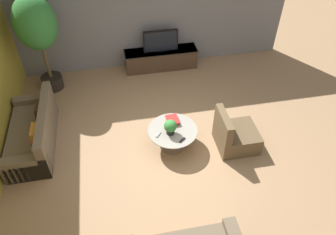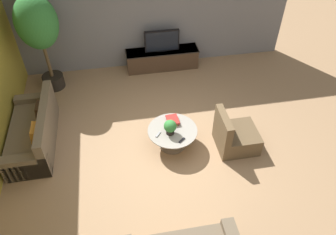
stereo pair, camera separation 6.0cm
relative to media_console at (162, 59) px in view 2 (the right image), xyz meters
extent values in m
plane|color=#9E7A56|center=(-0.35, -2.94, -0.27)|extent=(24.00, 24.00, 0.00)
cube|color=slate|center=(-0.35, 0.32, 1.23)|extent=(7.40, 0.12, 3.00)
cube|color=#473323|center=(0.00, 0.00, -0.01)|extent=(1.87, 0.48, 0.53)
cube|color=#2D2823|center=(0.00, 0.00, 0.24)|extent=(1.91, 0.50, 0.02)
cube|color=black|center=(0.00, 0.00, 0.54)|extent=(0.89, 0.08, 0.57)
cube|color=black|center=(0.00, -0.04, 0.54)|extent=(0.82, 0.00, 0.51)
cube|color=black|center=(0.00, 0.00, 0.27)|extent=(0.27, 0.13, 0.02)
cylinder|color=#756656|center=(-0.26, -2.84, -0.26)|extent=(0.55, 0.55, 0.02)
cylinder|color=#756656|center=(-0.26, -2.84, -0.06)|extent=(0.10, 0.10, 0.42)
cylinder|color=gray|center=(-0.26, -2.84, 0.15)|extent=(1.00, 1.00, 0.02)
cube|color=brown|center=(-3.07, -2.27, -0.06)|extent=(0.84, 1.98, 0.42)
cube|color=brown|center=(-2.73, -2.27, 0.36)|extent=(0.16, 1.98, 0.42)
cube|color=brown|center=(-3.07, -1.38, 0.00)|extent=(0.84, 0.20, 0.54)
cube|color=brown|center=(-3.07, -3.16, 0.00)|extent=(0.84, 0.20, 0.54)
cube|color=#422D1E|center=(-2.89, -1.92, 0.29)|extent=(0.15, 0.31, 0.30)
cube|color=orange|center=(-2.89, -2.62, 0.31)|extent=(0.15, 0.35, 0.33)
cube|color=brown|center=(1.03, -3.08, -0.07)|extent=(0.80, 0.76, 0.40)
cube|color=brown|center=(0.70, -3.08, 0.36)|extent=(0.14, 0.76, 0.46)
cylinder|color=black|center=(-2.81, -0.36, -0.11)|extent=(0.51, 0.51, 0.33)
cylinder|color=brown|center=(-2.81, -0.36, 0.45)|extent=(0.08, 0.08, 0.80)
ellipsoid|color=#337F38|center=(-2.81, -0.36, 1.47)|extent=(0.93, 0.93, 1.24)
cylinder|color=black|center=(-0.32, -2.92, 0.21)|extent=(0.16, 0.16, 0.09)
sphere|color=#337F38|center=(-0.32, -2.92, 0.36)|extent=(0.25, 0.25, 0.25)
cube|color=gold|center=(-0.21, -2.63, 0.18)|extent=(0.19, 0.23, 0.04)
cube|color=#A32823|center=(-0.21, -2.61, 0.22)|extent=(0.25, 0.31, 0.04)
cube|color=black|center=(-0.13, -3.16, 0.17)|extent=(0.15, 0.13, 0.02)
cube|color=gray|center=(-0.56, -2.93, 0.17)|extent=(0.13, 0.15, 0.02)
camera|label=1|loc=(-1.21, -7.35, 4.78)|focal=35.00mm
camera|label=2|loc=(-1.16, -7.36, 4.78)|focal=35.00mm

